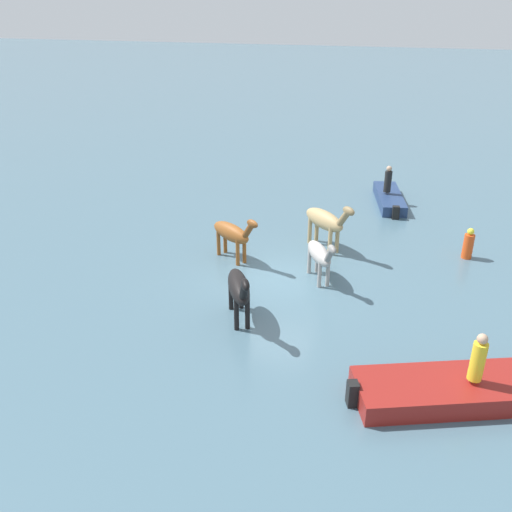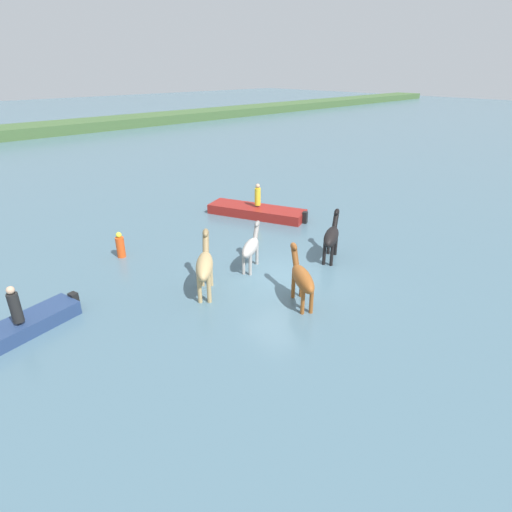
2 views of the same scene
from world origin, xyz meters
TOP-DOWN VIEW (x-y plane):
  - ground_plane at (0.00, 0.00)m, footprint 211.09×211.09m
  - horse_mid_herd at (2.76, -0.34)m, footprint 2.31×1.48m
  - horse_gray_outer at (-0.34, 1.33)m, footprint 2.04×1.43m
  - horse_rear_stallion at (-0.96, -1.91)m, footprint 1.56×2.20m
  - horse_lead at (-2.88, 1.00)m, footprint 2.00×2.23m
  - boat_launch_far at (-8.66, 2.83)m, footprint 3.98×1.84m
  - boat_skiff_near at (4.30, 5.84)m, footprint 3.45×5.53m
  - person_boatman_standing at (-8.63, 2.69)m, footprint 0.32×0.32m
  - person_helmsman_aft at (4.37, 5.86)m, footprint 0.32×0.32m
  - buoy_channel_marker at (-3.66, 6.01)m, footprint 0.36×0.36m

SIDE VIEW (x-z plane):
  - ground_plane at x=0.00m, z-range 0.00..0.00m
  - boat_launch_far at x=-8.66m, z-range -0.20..0.51m
  - boat_skiff_near at x=4.30m, z-range -0.20..0.56m
  - buoy_channel_marker at x=-3.66m, z-range -0.06..1.08m
  - horse_gray_outer at x=-0.34m, z-range 0.09..1.78m
  - horse_rear_stallion at x=-0.96m, z-range 0.09..1.93m
  - horse_mid_herd at x=2.76m, z-range 0.10..1.98m
  - person_boatman_standing at x=-8.63m, z-range 0.52..1.71m
  - horse_lead at x=-2.88m, z-range 0.10..2.12m
  - person_helmsman_aft at x=4.37m, z-range 0.56..1.75m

